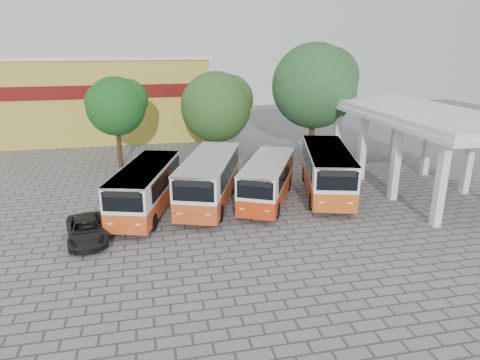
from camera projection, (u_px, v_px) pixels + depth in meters
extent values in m
plane|color=slate|center=(284.00, 220.00, 24.26)|extent=(90.00, 90.00, 0.00)
cube|color=silver|center=(441.00, 182.00, 22.78)|extent=(0.45, 0.45, 5.00)
cube|color=silver|center=(337.00, 134.00, 34.85)|extent=(0.45, 0.45, 5.00)
cube|color=silver|center=(396.00, 131.00, 35.94)|extent=(0.45, 0.45, 5.00)
cube|color=silver|center=(418.00, 112.00, 28.53)|extent=(6.60, 15.60, 0.40)
cube|color=silver|center=(418.00, 117.00, 28.64)|extent=(6.80, 15.80, 0.30)
cube|color=#AA9B30|center=(109.00, 98.00, 44.91)|extent=(20.00, 10.00, 8.00)
cube|color=#590C0A|center=(104.00, 92.00, 39.81)|extent=(20.00, 0.20, 1.20)
cube|color=silver|center=(105.00, 57.00, 43.63)|extent=(20.40, 10.40, 0.30)
cube|color=#C54617|center=(147.00, 198.00, 25.13)|extent=(4.51, 8.08, 1.02)
cube|color=white|center=(145.00, 179.00, 24.76)|extent=(4.51, 8.08, 1.42)
cube|color=white|center=(145.00, 168.00, 24.55)|extent=(4.55, 8.09, 0.12)
cube|color=black|center=(124.00, 180.00, 24.51)|extent=(1.94, 6.12, 1.02)
cube|color=black|center=(166.00, 177.00, 24.99)|extent=(1.94, 6.12, 1.02)
cube|color=black|center=(146.00, 202.00, 21.14)|extent=(2.00, 0.66, 1.02)
cube|color=black|center=(146.00, 194.00, 21.01)|extent=(1.77, 0.60, 0.33)
cylinder|color=black|center=(128.00, 223.00, 22.70)|extent=(0.27, 0.97, 0.97)
cylinder|color=black|center=(168.00, 219.00, 23.13)|extent=(0.27, 0.97, 0.97)
cylinder|color=black|center=(130.00, 192.00, 27.37)|extent=(0.27, 0.97, 0.97)
cylinder|color=black|center=(163.00, 190.00, 27.80)|extent=(0.27, 0.97, 0.97)
cube|color=#BC4417|center=(209.00, 189.00, 26.44)|extent=(5.17, 8.63, 1.09)
cube|color=white|center=(209.00, 169.00, 26.04)|extent=(5.17, 8.63, 1.52)
cube|color=white|center=(209.00, 158.00, 25.82)|extent=(5.21, 8.65, 0.12)
cube|color=black|center=(188.00, 170.00, 25.78)|extent=(2.38, 6.44, 1.09)
cube|color=black|center=(229.00, 168.00, 26.29)|extent=(2.38, 6.44, 1.09)
cube|color=black|center=(221.00, 191.00, 22.17)|extent=(2.11, 0.81, 1.09)
cube|color=black|center=(221.00, 183.00, 22.04)|extent=(1.87, 0.73, 0.35)
cylinder|color=black|center=(197.00, 213.00, 23.84)|extent=(0.29, 1.04, 1.04)
cylinder|color=black|center=(236.00, 210.00, 24.30)|extent=(0.29, 1.04, 1.04)
cylinder|color=black|center=(187.00, 184.00, 28.84)|extent=(0.29, 1.04, 1.04)
cylinder|color=black|center=(220.00, 181.00, 29.30)|extent=(0.29, 1.04, 1.04)
cube|color=#BA2E08|center=(267.00, 189.00, 26.80)|extent=(5.33, 7.67, 0.98)
cube|color=white|center=(268.00, 171.00, 26.44)|extent=(5.33, 7.67, 1.37)
cube|color=white|center=(268.00, 161.00, 26.25)|extent=(5.37, 7.69, 0.11)
cube|color=black|center=(250.00, 172.00, 26.20)|extent=(2.79, 5.52, 0.98)
cube|color=black|center=(285.00, 170.00, 26.67)|extent=(2.79, 5.52, 0.98)
cube|color=black|center=(287.00, 191.00, 22.96)|extent=(1.81, 0.94, 0.98)
cube|color=black|center=(287.00, 184.00, 22.83)|extent=(1.61, 0.84, 0.32)
cylinder|color=black|center=(262.00, 210.00, 24.46)|extent=(0.26, 0.93, 0.93)
cylinder|color=black|center=(295.00, 207.00, 24.87)|extent=(0.26, 0.93, 0.93)
cylinder|color=black|center=(243.00, 184.00, 28.96)|extent=(0.26, 0.93, 0.93)
cylinder|color=black|center=(272.00, 182.00, 29.37)|extent=(0.26, 0.93, 0.93)
cube|color=#BD5010|center=(326.00, 181.00, 28.08)|extent=(4.80, 8.84, 1.11)
cube|color=white|center=(327.00, 161.00, 27.67)|extent=(4.80, 8.84, 1.56)
cube|color=white|center=(328.00, 150.00, 27.45)|extent=(4.85, 8.86, 0.13)
cube|color=black|center=(309.00, 162.00, 27.40)|extent=(1.99, 6.73, 1.11)
cube|color=black|center=(346.00, 160.00, 27.93)|extent=(1.99, 6.73, 1.11)
cube|color=black|center=(358.00, 181.00, 23.71)|extent=(2.20, 0.68, 1.11)
cube|color=black|center=(359.00, 173.00, 23.57)|extent=(1.95, 0.62, 0.36)
cylinder|color=black|center=(326.00, 203.00, 25.42)|extent=(0.30, 1.06, 1.06)
cylinder|color=black|center=(362.00, 200.00, 25.89)|extent=(0.30, 1.06, 1.06)
cylinder|color=black|center=(295.00, 176.00, 30.53)|extent=(0.30, 1.06, 1.06)
cylinder|color=black|center=(325.00, 174.00, 31.00)|extent=(0.30, 1.06, 1.06)
cylinder|color=#3D2A19|center=(119.00, 146.00, 34.07)|extent=(0.38, 0.38, 3.44)
sphere|color=#0F4B12|center=(116.00, 106.00, 33.09)|extent=(4.55, 4.55, 4.55)
sphere|color=#0F4B12|center=(128.00, 100.00, 33.41)|extent=(3.18, 3.18, 3.18)
sphere|color=#0F4B12|center=(105.00, 102.00, 32.63)|extent=(2.96, 2.96, 2.96)
cylinder|color=#321D0F|center=(217.00, 136.00, 37.94)|extent=(0.39, 0.39, 3.31)
sphere|color=#274D19|center=(216.00, 107.00, 37.14)|extent=(6.10, 6.10, 6.10)
sphere|color=#274D19|center=(229.00, 99.00, 37.48)|extent=(4.27, 4.27, 4.27)
sphere|color=#274D19|center=(204.00, 102.00, 36.59)|extent=(3.96, 3.96, 3.96)
cylinder|color=#482B15|center=(312.00, 132.00, 36.55)|extent=(0.47, 0.47, 4.53)
sphere|color=#1D4920|center=(314.00, 86.00, 35.35)|extent=(7.02, 7.02, 7.02)
sphere|color=#1D4920|center=(329.00, 77.00, 35.70)|extent=(4.91, 4.91, 4.91)
sphere|color=#1D4920|center=(301.00, 80.00, 34.75)|extent=(4.56, 4.56, 4.56)
imported|color=black|center=(86.00, 230.00, 21.64)|extent=(2.51, 4.29, 1.12)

